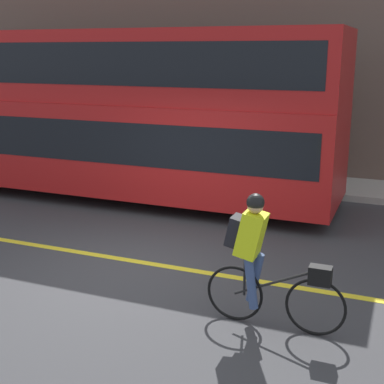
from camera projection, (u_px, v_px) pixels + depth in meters
name	position (u px, v px, depth m)	size (l,w,h in m)	color
ground_plane	(139.00, 264.00, 8.45)	(80.00, 80.00, 0.00)	#38383A
road_center_line	(142.00, 262.00, 8.52)	(50.00, 0.14, 0.01)	yellow
sidewalk_curb	(246.00, 179.00, 13.70)	(60.00, 1.82, 0.15)	#A8A399
building_facade	(261.00, 41.00, 13.77)	(60.00, 0.30, 7.02)	brown
bus	(89.00, 106.00, 12.14)	(11.29, 2.46, 3.69)	black
cyclist_on_bike	(261.00, 257.00, 6.37)	(1.71, 0.32, 1.67)	black
street_sign_post	(186.00, 122.00, 13.85)	(0.36, 0.09, 2.36)	#59595B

